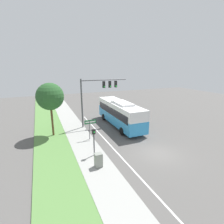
{
  "coord_description": "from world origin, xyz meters",
  "views": [
    {
      "loc": [
        -10.06,
        -12.53,
        8.36
      ],
      "look_at": [
        -0.73,
        9.81,
        1.82
      ],
      "focal_mm": 28.0,
      "sensor_mm": 36.0,
      "label": 1
    }
  ],
  "objects_px": {
    "bus": "(120,112)",
    "street_sign": "(90,125)",
    "utility_cabinet": "(98,160)",
    "pedestrian_signal": "(94,138)",
    "signal_gantry": "(98,92)"
  },
  "relations": [
    {
      "from": "pedestrian_signal",
      "to": "utility_cabinet",
      "type": "xyz_separation_m",
      "value": [
        -0.24,
        -1.98,
        -1.14
      ]
    },
    {
      "from": "pedestrian_signal",
      "to": "signal_gantry",
      "type": "bearing_deg",
      "value": 69.21
    },
    {
      "from": "bus",
      "to": "utility_cabinet",
      "type": "bearing_deg",
      "value": -124.58
    },
    {
      "from": "pedestrian_signal",
      "to": "utility_cabinet",
      "type": "height_order",
      "value": "pedestrian_signal"
    },
    {
      "from": "utility_cabinet",
      "to": "signal_gantry",
      "type": "bearing_deg",
      "value": 71.84
    },
    {
      "from": "street_sign",
      "to": "utility_cabinet",
      "type": "distance_m",
      "value": 5.92
    },
    {
      "from": "street_sign",
      "to": "utility_cabinet",
      "type": "height_order",
      "value": "street_sign"
    },
    {
      "from": "pedestrian_signal",
      "to": "utility_cabinet",
      "type": "bearing_deg",
      "value": -96.85
    },
    {
      "from": "bus",
      "to": "pedestrian_signal",
      "type": "distance_m",
      "value": 9.14
    },
    {
      "from": "pedestrian_signal",
      "to": "street_sign",
      "type": "bearing_deg",
      "value": 79.67
    },
    {
      "from": "utility_cabinet",
      "to": "bus",
      "type": "bearing_deg",
      "value": 55.42
    },
    {
      "from": "pedestrian_signal",
      "to": "street_sign",
      "type": "distance_m",
      "value": 3.84
    },
    {
      "from": "signal_gantry",
      "to": "pedestrian_signal",
      "type": "height_order",
      "value": "signal_gantry"
    },
    {
      "from": "bus",
      "to": "pedestrian_signal",
      "type": "bearing_deg",
      "value": -130.42
    },
    {
      "from": "bus",
      "to": "street_sign",
      "type": "height_order",
      "value": "bus"
    }
  ]
}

